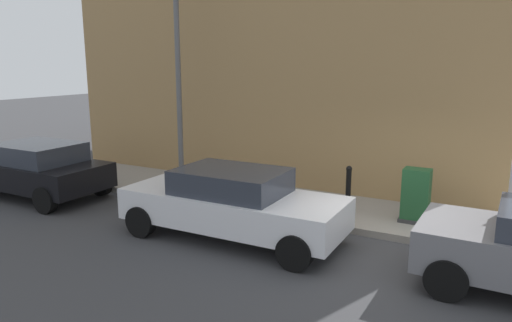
# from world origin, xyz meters

# --- Properties ---
(ground) EXTENTS (80.00, 80.00, 0.00)m
(ground) POSITION_xyz_m (0.00, 0.00, 0.00)
(ground) COLOR #38383A
(sidewalk) EXTENTS (2.33, 30.00, 0.15)m
(sidewalk) POSITION_xyz_m (2.03, 6.00, 0.07)
(sidewalk) COLOR gray
(sidewalk) RESTS_ON ground
(corner_building) EXTENTS (7.41, 12.70, 9.32)m
(corner_building) POSITION_xyz_m (6.85, 4.35, 4.66)
(corner_building) COLOR #9E7A4C
(corner_building) RESTS_ON ground
(car_white) EXTENTS (1.86, 4.50, 1.42)m
(car_white) POSITION_xyz_m (-0.47, 2.80, 0.74)
(car_white) COLOR silver
(car_white) RESTS_ON ground
(car_black) EXTENTS (1.97, 4.03, 1.43)m
(car_black) POSITION_xyz_m (-0.35, 8.89, 0.75)
(car_black) COLOR black
(car_black) RESTS_ON ground
(utility_cabinet) EXTENTS (0.46, 0.61, 1.15)m
(utility_cabinet) POSITION_xyz_m (1.86, -0.30, 0.68)
(utility_cabinet) COLOR #1E4C28
(utility_cabinet) RESTS_ON sidewalk
(bollard_near_cabinet) EXTENTS (0.14, 0.14, 1.04)m
(bollard_near_cabinet) POSITION_xyz_m (1.96, 1.20, 0.70)
(bollard_near_cabinet) COLOR black
(bollard_near_cabinet) RESTS_ON sidewalk
(bollard_far_kerb) EXTENTS (0.14, 0.14, 1.04)m
(bollard_far_kerb) POSITION_xyz_m (1.12, 2.43, 0.70)
(bollard_far_kerb) COLOR black
(bollard_far_kerb) RESTS_ON sidewalk
(lamppost) EXTENTS (0.20, 0.44, 5.72)m
(lamppost) POSITION_xyz_m (1.99, 5.95, 3.30)
(lamppost) COLOR #59595B
(lamppost) RESTS_ON sidewalk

